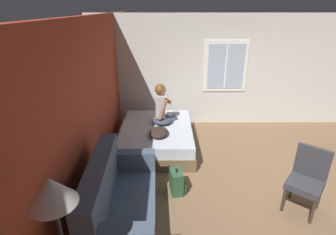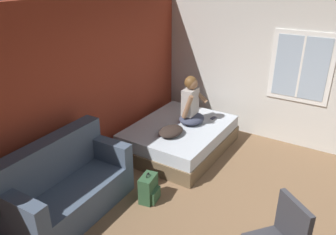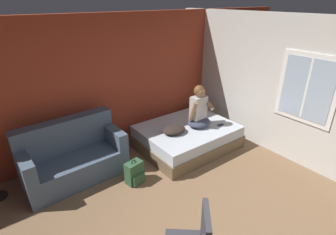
{
  "view_description": "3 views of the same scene",
  "coord_description": "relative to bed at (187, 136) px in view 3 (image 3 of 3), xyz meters",
  "views": [
    {
      "loc": [
        -3.63,
        1.82,
        2.82
      ],
      "look_at": [
        0.4,
        1.81,
        1.11
      ],
      "focal_mm": 28.0,
      "sensor_mm": 36.0,
      "label": 1
    },
    {
      "loc": [
        -3.19,
        -0.6,
        3.03
      ],
      "look_at": [
        0.64,
        1.82,
        0.98
      ],
      "focal_mm": 35.0,
      "sensor_mm": 36.0,
      "label": 2
    },
    {
      "loc": [
        -1.87,
        -1.64,
        2.94
      ],
      "look_at": [
        0.67,
        1.76,
        0.99
      ],
      "focal_mm": 28.0,
      "sensor_mm": 36.0,
      "label": 3
    }
  ],
  "objects": [
    {
      "name": "person_seated",
      "position": [
        0.21,
        -0.11,
        0.6
      ],
      "size": [
        0.54,
        0.46,
        0.88
      ],
      "color": "#383D51",
      "rests_on": "bed"
    },
    {
      "name": "wall_side_with_window",
      "position": [
        1.38,
        -2.05,
        1.12
      ],
      "size": [
        0.19,
        7.47,
        2.7
      ],
      "color": "silver",
      "rests_on": "ground"
    },
    {
      "name": "throw_pillow",
      "position": [
        -0.4,
        -0.07,
        0.31
      ],
      "size": [
        0.51,
        0.4,
        0.14
      ],
      "primitive_type": "ellipsoid",
      "rotation": [
        0.0,
        0.0,
        -0.09
      ],
      "color": "#2D231E",
      "rests_on": "bed"
    },
    {
      "name": "bed",
      "position": [
        0.0,
        0.0,
        0.0
      ],
      "size": [
        1.96,
        1.53,
        0.48
      ],
      "color": "brown",
      "rests_on": "ground"
    },
    {
      "name": "couch",
      "position": [
        -2.28,
        0.41,
        0.16
      ],
      "size": [
        1.73,
        0.89,
        1.04
      ],
      "color": "#47566B",
      "rests_on": "ground"
    },
    {
      "name": "wall_back_accent",
      "position": [
        -1.39,
        1.06,
        1.11
      ],
      "size": [
        10.39,
        0.16,
        2.7
      ],
      "primitive_type": "cube",
      "color": "#993823",
      "rests_on": "ground"
    },
    {
      "name": "backpack",
      "position": [
        -1.51,
        -0.39,
        -0.04
      ],
      "size": [
        0.33,
        0.28,
        0.46
      ],
      "color": "#2D5133",
      "rests_on": "ground"
    },
    {
      "name": "cell_phone",
      "position": [
        0.6,
        -0.38,
        0.25
      ],
      "size": [
        0.15,
        0.08,
        0.01
      ],
      "primitive_type": "cube",
      "rotation": [
        0.0,
        0.0,
        4.6
      ],
      "color": "black",
      "rests_on": "bed"
    }
  ]
}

